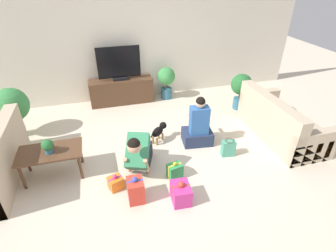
# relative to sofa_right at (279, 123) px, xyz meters

# --- Properties ---
(ground_plane) EXTENTS (16.00, 16.00, 0.00)m
(ground_plane) POSITION_rel_sofa_right_xyz_m (-2.43, -0.12, -0.29)
(ground_plane) COLOR beige
(wall_back) EXTENTS (8.40, 0.06, 2.60)m
(wall_back) POSITION_rel_sofa_right_xyz_m (-2.43, 2.51, 1.01)
(wall_back) COLOR silver
(wall_back) RESTS_ON ground_plane
(sofa_right) EXTENTS (0.84, 1.76, 0.82)m
(sofa_right) POSITION_rel_sofa_right_xyz_m (0.00, 0.00, 0.00)
(sofa_right) COLOR #C6B293
(sofa_right) RESTS_ON ground_plane
(coffee_table) EXTENTS (0.92, 0.52, 0.45)m
(coffee_table) POSITION_rel_sofa_right_xyz_m (-3.96, -0.02, 0.10)
(coffee_table) COLOR brown
(coffee_table) RESTS_ON ground_plane
(tv_console) EXTENTS (1.43, 0.41, 0.57)m
(tv_console) POSITION_rel_sofa_right_xyz_m (-2.64, 2.24, -0.00)
(tv_console) COLOR brown
(tv_console) RESTS_ON ground_plane
(tv) EXTENTS (0.95, 0.20, 0.74)m
(tv) POSITION_rel_sofa_right_xyz_m (-2.64, 2.24, 0.62)
(tv) COLOR black
(tv) RESTS_ON tv_console
(potted_plant_corner_left) EXTENTS (0.62, 0.62, 0.95)m
(potted_plant_corner_left) POSITION_rel_sofa_right_xyz_m (-4.71, 1.35, 0.33)
(potted_plant_corner_left) COLOR beige
(potted_plant_corner_left) RESTS_ON ground_plane
(potted_plant_corner_right) EXTENTS (0.46, 0.46, 0.81)m
(potted_plant_corner_right) POSITION_rel_sofa_right_xyz_m (-0.15, 1.23, 0.22)
(potted_plant_corner_right) COLOR #336B84
(potted_plant_corner_right) RESTS_ON ground_plane
(potted_plant_back_right) EXTENTS (0.42, 0.42, 0.77)m
(potted_plant_back_right) POSITION_rel_sofa_right_xyz_m (-1.58, 2.19, 0.19)
(potted_plant_back_right) COLOR #336B84
(potted_plant_back_right) RESTS_ON ground_plane
(person_kneeling) EXTENTS (0.56, 0.84, 0.80)m
(person_kneeling) POSITION_rel_sofa_right_xyz_m (-2.68, -0.27, 0.06)
(person_kneeling) COLOR #23232D
(person_kneeling) RESTS_ON ground_plane
(person_sitting) EXTENTS (0.56, 0.52, 0.94)m
(person_sitting) POSITION_rel_sofa_right_xyz_m (-1.54, 0.20, 0.04)
(person_sitting) COLOR #283351
(person_sitting) RESTS_ON ground_plane
(dog) EXTENTS (0.37, 0.34, 0.32)m
(dog) POSITION_rel_sofa_right_xyz_m (-2.19, 0.45, -0.07)
(dog) COLOR black
(dog) RESTS_ON ground_plane
(gift_box_a) EXTENTS (0.25, 0.20, 0.29)m
(gift_box_a) POSITION_rel_sofa_right_xyz_m (-2.20, -0.57, -0.17)
(gift_box_a) COLOR #2D934C
(gift_box_a) RESTS_ON ground_plane
(gift_box_b) EXTENTS (0.27, 0.33, 0.33)m
(gift_box_b) POSITION_rel_sofa_right_xyz_m (-2.25, -1.04, -0.15)
(gift_box_b) COLOR #CC3389
(gift_box_b) RESTS_ON ground_plane
(gift_box_c) EXTENTS (0.22, 0.26, 0.40)m
(gift_box_c) POSITION_rel_sofa_right_xyz_m (-2.84, -0.85, -0.12)
(gift_box_c) COLOR red
(gift_box_c) RESTS_ON ground_plane
(gift_box_d) EXTENTS (0.25, 0.24, 0.24)m
(gift_box_d) POSITION_rel_sofa_right_xyz_m (-3.09, -0.56, -0.20)
(gift_box_d) COLOR orange
(gift_box_d) RESTS_ON ground_plane
(gift_bag_a) EXTENTS (0.24, 0.16, 0.31)m
(gift_bag_a) POSITION_rel_sofa_right_xyz_m (-1.17, -0.29, -0.15)
(gift_bag_a) COLOR #4CA384
(gift_bag_a) RESTS_ON ground_plane
(mug) EXTENTS (0.12, 0.08, 0.09)m
(mug) POSITION_rel_sofa_right_xyz_m (-3.97, 0.04, 0.21)
(mug) COLOR #B23D38
(mug) RESTS_ON coffee_table
(tabletop_plant) EXTENTS (0.17, 0.17, 0.22)m
(tabletop_plant) POSITION_rel_sofa_right_xyz_m (-3.96, -0.06, 0.28)
(tabletop_plant) COLOR #336B84
(tabletop_plant) RESTS_ON coffee_table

